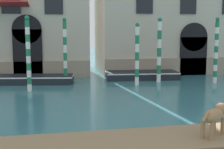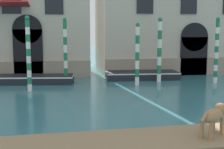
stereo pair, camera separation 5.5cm
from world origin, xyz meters
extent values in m
cube|color=gray|center=(-1.47, 19.71, 0.60)|extent=(10.24, 0.16, 1.21)
cube|color=black|center=(-0.53, 19.70, 1.67)|extent=(1.92, 0.14, 3.34)
cylinder|color=black|center=(-0.53, 19.70, 3.34)|extent=(1.92, 0.14, 1.92)
cube|color=gray|center=(10.73, 19.71, 0.63)|extent=(12.12, 0.16, 1.26)
cube|color=black|center=(11.24, 19.70, 1.39)|extent=(2.05, 0.14, 2.78)
cylinder|color=black|center=(11.24, 19.70, 2.78)|extent=(2.05, 0.14, 2.05)
cube|color=black|center=(7.50, 19.72, 5.20)|extent=(1.18, 0.10, 1.54)
cube|color=black|center=(10.73, 19.72, 5.20)|extent=(1.18, 0.10, 1.54)
cube|color=white|center=(3.27, 5.72, 0.41)|extent=(7.71, 2.22, 0.08)
cube|color=#8C7251|center=(3.27, 5.72, 0.50)|extent=(7.44, 2.02, 0.06)
cylinder|color=#997047|center=(5.68, 5.93, 0.76)|extent=(0.11, 0.11, 0.46)
cylinder|color=#997047|center=(5.83, 5.73, 0.76)|extent=(0.11, 0.11, 0.46)
cylinder|color=#997047|center=(5.16, 5.53, 0.76)|extent=(0.11, 0.11, 0.46)
cylinder|color=#997047|center=(5.32, 5.33, 0.76)|extent=(0.11, 0.11, 0.46)
ellipsoid|color=#997047|center=(5.50, 5.63, 1.09)|extent=(0.90, 0.81, 0.36)
ellipsoid|color=#AD7042|center=(5.40, 5.55, 1.19)|extent=(0.45, 0.43, 0.13)
sphere|color=#997047|center=(5.87, 5.92, 1.17)|extent=(0.34, 0.34, 0.34)
cone|color=#AD7042|center=(5.81, 5.99, 1.30)|extent=(0.10, 0.10, 0.14)
cylinder|color=#997047|center=(5.12, 5.34, 1.14)|extent=(0.29, 0.25, 0.25)
cube|color=black|center=(-1.09, 18.07, 0.25)|extent=(7.05, 2.43, 0.51)
cube|color=white|center=(-1.09, 18.07, 0.45)|extent=(7.08, 2.46, 0.08)
cube|color=#B2B7BC|center=(-1.09, 18.07, 0.23)|extent=(3.92, 1.65, 0.46)
cube|color=black|center=(7.03, 18.54, 0.26)|extent=(4.92, 2.12, 0.51)
cube|color=white|center=(7.03, 18.54, 0.45)|extent=(4.95, 2.15, 0.08)
cube|color=#B2B7BC|center=(7.03, 18.54, 0.23)|extent=(2.73, 1.53, 0.46)
cylinder|color=white|center=(7.75, 17.06, 0.27)|extent=(0.26, 0.26, 0.54)
cylinder|color=#1E7247|center=(7.75, 17.06, 0.82)|extent=(0.26, 0.26, 0.54)
cylinder|color=white|center=(7.75, 17.06, 1.36)|extent=(0.26, 0.26, 0.54)
cylinder|color=#1E7247|center=(7.75, 17.06, 1.91)|extent=(0.26, 0.26, 0.54)
cylinder|color=white|center=(7.75, 17.06, 2.45)|extent=(0.26, 0.26, 0.54)
cylinder|color=#1E7247|center=(7.75, 17.06, 3.00)|extent=(0.26, 0.26, 0.54)
cylinder|color=white|center=(7.75, 17.06, 3.54)|extent=(0.26, 0.26, 0.54)
sphere|color=#1E7247|center=(7.75, 17.06, 3.93)|extent=(0.27, 0.27, 0.27)
cylinder|color=white|center=(6.11, 16.21, 0.25)|extent=(0.24, 0.24, 0.50)
cylinder|color=#1E7247|center=(6.11, 16.21, 0.75)|extent=(0.24, 0.24, 0.50)
cylinder|color=white|center=(6.11, 16.21, 1.25)|extent=(0.24, 0.24, 0.50)
cylinder|color=#1E7247|center=(6.11, 16.21, 1.74)|extent=(0.24, 0.24, 0.50)
cylinder|color=white|center=(6.11, 16.21, 2.24)|extent=(0.24, 0.24, 0.50)
cylinder|color=#1E7247|center=(6.11, 16.21, 2.74)|extent=(0.24, 0.24, 0.50)
cylinder|color=white|center=(6.11, 16.21, 3.24)|extent=(0.24, 0.24, 0.50)
sphere|color=#1E7247|center=(6.11, 16.21, 3.60)|extent=(0.25, 0.25, 0.25)
cylinder|color=white|center=(-0.10, 15.46, 0.19)|extent=(0.24, 0.24, 0.38)
cylinder|color=#1E7247|center=(-0.10, 15.46, 0.58)|extent=(0.24, 0.24, 0.38)
cylinder|color=white|center=(-0.10, 15.46, 0.96)|extent=(0.24, 0.24, 0.38)
cylinder|color=#1E7247|center=(-0.10, 15.46, 1.34)|extent=(0.24, 0.24, 0.38)
cylinder|color=white|center=(-0.10, 15.46, 1.73)|extent=(0.24, 0.24, 0.38)
cylinder|color=#1E7247|center=(-0.10, 15.46, 2.11)|extent=(0.24, 0.24, 0.38)
cylinder|color=white|center=(-0.10, 15.46, 2.49)|extent=(0.24, 0.24, 0.38)
cylinder|color=#1E7247|center=(-0.10, 15.46, 2.88)|extent=(0.24, 0.24, 0.38)
cylinder|color=white|center=(-0.10, 15.46, 3.26)|extent=(0.24, 0.24, 0.38)
cylinder|color=#1E7247|center=(-0.10, 15.46, 3.64)|extent=(0.24, 0.24, 0.38)
sphere|color=#1E7247|center=(-0.10, 15.46, 3.94)|extent=(0.25, 0.25, 0.25)
cylinder|color=white|center=(1.90, 17.54, 0.24)|extent=(0.23, 0.23, 0.48)
cylinder|color=#1E7247|center=(1.90, 17.54, 0.72)|extent=(0.23, 0.23, 0.48)
cylinder|color=white|center=(1.90, 17.54, 1.20)|extent=(0.23, 0.23, 0.48)
cylinder|color=#1E7247|center=(1.90, 17.54, 1.68)|extent=(0.23, 0.23, 0.48)
cylinder|color=white|center=(1.90, 17.54, 2.16)|extent=(0.23, 0.23, 0.48)
cylinder|color=#1E7247|center=(1.90, 17.54, 2.64)|extent=(0.23, 0.23, 0.48)
cylinder|color=white|center=(1.90, 17.54, 3.12)|extent=(0.23, 0.23, 0.48)
cylinder|color=#1E7247|center=(1.90, 17.54, 3.60)|extent=(0.23, 0.23, 0.48)
sphere|color=#1E7247|center=(1.90, 17.54, 3.94)|extent=(0.24, 0.24, 0.24)
cylinder|color=white|center=(11.13, 16.18, 0.19)|extent=(0.24, 0.24, 0.38)
cylinder|color=#1E7247|center=(11.13, 16.18, 0.58)|extent=(0.24, 0.24, 0.38)
cylinder|color=white|center=(11.13, 16.18, 0.96)|extent=(0.24, 0.24, 0.38)
cylinder|color=#1E7247|center=(11.13, 16.18, 1.35)|extent=(0.24, 0.24, 0.38)
cylinder|color=white|center=(11.13, 16.18, 1.73)|extent=(0.24, 0.24, 0.38)
cylinder|color=#1E7247|center=(11.13, 16.18, 2.12)|extent=(0.24, 0.24, 0.38)
cylinder|color=white|center=(11.13, 16.18, 2.50)|extent=(0.24, 0.24, 0.38)
cylinder|color=#1E7247|center=(11.13, 16.18, 2.89)|extent=(0.24, 0.24, 0.38)
cylinder|color=white|center=(11.13, 16.18, 3.27)|extent=(0.24, 0.24, 0.38)
cylinder|color=#1E7247|center=(11.13, 16.18, 3.66)|extent=(0.24, 0.24, 0.38)
sphere|color=#1E7247|center=(11.13, 16.18, 3.96)|extent=(0.25, 0.25, 0.25)
camera|label=1|loc=(1.53, -1.76, 3.33)|focal=50.00mm
camera|label=2|loc=(1.58, -1.77, 3.33)|focal=50.00mm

